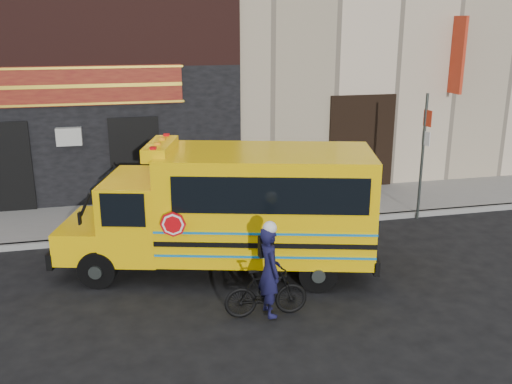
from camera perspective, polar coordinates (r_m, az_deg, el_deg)
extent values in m
plane|color=black|center=(13.09, 3.44, -7.57)|extent=(120.00, 120.00, 0.00)
cube|color=gray|center=(15.39, 0.67, -3.46)|extent=(40.00, 0.20, 0.15)
cube|color=slate|center=(16.77, -0.56, -1.74)|extent=(40.00, 3.00, 0.15)
cube|color=#C9B497|center=(22.21, -4.46, 18.62)|extent=(20.00, 10.00, 12.00)
cube|color=black|center=(17.34, -18.10, 5.14)|extent=(10.00, 0.30, 4.00)
cube|color=black|center=(17.04, -19.19, 16.73)|extent=(10.00, 0.28, 3.00)
cube|color=#5E0D0E|center=(16.96, -18.60, 9.99)|extent=(6.50, 0.12, 1.10)
cube|color=black|center=(17.59, -23.75, 2.19)|extent=(1.30, 0.10, 2.50)
cube|color=black|center=(17.28, -11.96, 3.02)|extent=(1.30, 0.10, 2.50)
cube|color=red|center=(19.64, 19.53, 12.76)|extent=(0.10, 0.70, 2.40)
cylinder|color=black|center=(12.47, -15.56, -7.45)|extent=(0.85, 0.48, 0.80)
cylinder|color=black|center=(14.15, -13.29, -4.35)|extent=(0.85, 0.48, 0.80)
cylinder|color=black|center=(11.93, 6.22, -8.04)|extent=(0.85, 0.48, 0.80)
cylinder|color=black|center=(13.68, 5.70, -4.72)|extent=(0.85, 0.48, 0.80)
cube|color=#F1B904|center=(13.30, -16.33, -4.13)|extent=(1.50, 2.19, 0.70)
cube|color=black|center=(13.57, -18.46, -5.04)|extent=(0.66, 2.01, 0.35)
cube|color=#F1B904|center=(12.83, -11.84, -2.20)|extent=(1.72, 2.34, 1.70)
cube|color=black|center=(12.85, -14.42, -0.45)|extent=(0.54, 1.75, 0.90)
cube|color=#F1B904|center=(12.35, 1.01, -1.00)|extent=(4.92, 3.32, 2.25)
cube|color=black|center=(12.87, 11.23, -5.65)|extent=(0.70, 2.15, 0.30)
cube|color=black|center=(11.14, 1.41, -0.39)|extent=(3.77, 1.08, 0.75)
cube|color=#F1B904|center=(12.30, -9.53, 4.29)|extent=(0.91, 1.68, 0.28)
cylinder|color=#C0070D|center=(11.32, -8.30, -3.22)|extent=(0.51, 0.17, 0.52)
cylinder|color=#39403C|center=(16.39, 16.28, 3.31)|extent=(0.08, 0.08, 3.54)
cube|color=red|center=(16.13, 16.79, 7.07)|extent=(0.08, 0.31, 0.44)
cube|color=white|center=(16.22, 16.62, 5.14)|extent=(0.08, 0.31, 0.39)
imported|color=black|center=(10.89, 1.01, -10.03)|extent=(1.61, 0.52, 0.95)
imported|color=#111133|center=(10.70, 1.36, -8.17)|extent=(0.48, 0.67, 1.75)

